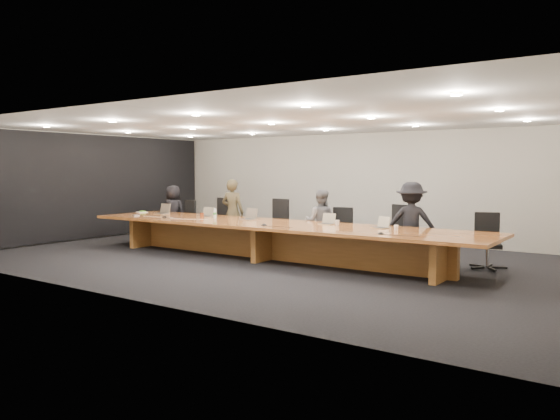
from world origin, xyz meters
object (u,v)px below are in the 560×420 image
object	(u,v)px
person_c	(321,222)
chair_mid_right	(340,231)
water_bottle	(215,214)
av_box	(136,215)
chair_far_right	(488,241)
person_b	(233,212)
paper_cup_far	(396,228)
chair_right	(394,232)
chair_far_left	(184,220)
laptop_c	(247,214)
mic_left	(165,217)
conference_table	(272,234)
amber_mug	(202,215)
laptop_d	(326,219)
chair_left	(217,220)
laptop_e	(380,222)
paper_cup_near	(337,223)
mic_right	(381,233)
laptop_b	(205,212)
person_a	(173,212)
laptop_a	(162,209)
person_d	(411,222)
chair_mid_left	(273,224)
mic_center	(264,225)

from	to	relation	value
person_c	chair_mid_right	bearing A→B (deg)	169.18
water_bottle	av_box	size ratio (longest dim) A/B	1.27
chair_far_right	person_b	bearing A→B (deg)	162.37
paper_cup_far	chair_right	bearing A→B (deg)	115.11
chair_far_left	laptop_c	distance (m)	2.98
laptop_c	mic_left	size ratio (longest dim) A/B	2.46
conference_table	amber_mug	distance (m)	2.15
paper_cup_far	laptop_d	bearing A→B (deg)	171.99
chair_left	person_c	bearing A→B (deg)	10.90
amber_mug	laptop_e	bearing A→B (deg)	1.84
person_b	paper_cup_far	bearing A→B (deg)	158.87
chair_right	chair_far_right	world-z (taller)	chair_right
chair_right	paper_cup_far	world-z (taller)	chair_right
laptop_c	amber_mug	world-z (taller)	laptop_c
laptop_e	paper_cup_near	world-z (taller)	laptop_e
amber_mug	mic_right	size ratio (longest dim) A/B	0.88
laptop_b	person_a	bearing A→B (deg)	152.70
laptop_a	laptop_b	world-z (taller)	laptop_a
chair_far_right	person_d	world-z (taller)	person_d
chair_left	laptop_a	bearing A→B (deg)	-129.39
chair_far_right	person_b	size ratio (longest dim) A/B	0.66
chair_mid_left	av_box	distance (m)	3.30
person_d	laptop_e	distance (m)	0.94
chair_far_left	mic_center	world-z (taller)	chair_far_left
conference_table	mic_center	xyz separation A→B (m)	(0.16, -0.48, 0.25)
amber_mug	paper_cup_near	bearing A→B (deg)	2.58
person_a	mic_right	distance (m)	6.98
chair_far_left	person_a	bearing A→B (deg)	-177.24
person_a	laptop_e	distance (m)	6.44
av_box	mic_center	size ratio (longest dim) A/B	1.35
person_c	laptop_c	bearing A→B (deg)	12.17
laptop_e	water_bottle	xyz separation A→B (m)	(-3.92, -0.21, -0.01)
chair_mid_left	person_b	world-z (taller)	person_b
chair_left	av_box	world-z (taller)	chair_left
chair_far_left	person_d	xyz separation A→B (m)	(6.18, 0.07, 0.27)
chair_right	person_a	bearing A→B (deg)	-160.23
laptop_a	paper_cup_near	xyz separation A→B (m)	(4.92, 0.04, -0.08)
laptop_e	mic_left	bearing A→B (deg)	-151.67
chair_mid_right	chair_far_right	distance (m)	3.03
chair_far_left	mic_right	bearing A→B (deg)	-3.77
person_c	laptop_c	xyz separation A→B (m)	(-1.33, -0.88, 0.18)
mic_left	chair_right	bearing A→B (deg)	18.05
chair_mid_right	mic_left	world-z (taller)	chair_mid_right
chair_far_left	laptop_d	size ratio (longest dim) A/B	3.68
laptop_a	chair_mid_right	bearing A→B (deg)	13.41
person_a	mic_left	xyz separation A→B (m)	(1.34, -1.57, 0.05)
laptop_b	water_bottle	xyz separation A→B (m)	(0.47, -0.20, -0.01)
laptop_d	paper_cup_near	size ratio (longest dim) A/B	2.83
paper_cup_near	mic_left	xyz separation A→B (m)	(-4.12, -0.69, -0.03)
av_box	mic_center	world-z (taller)	mic_center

